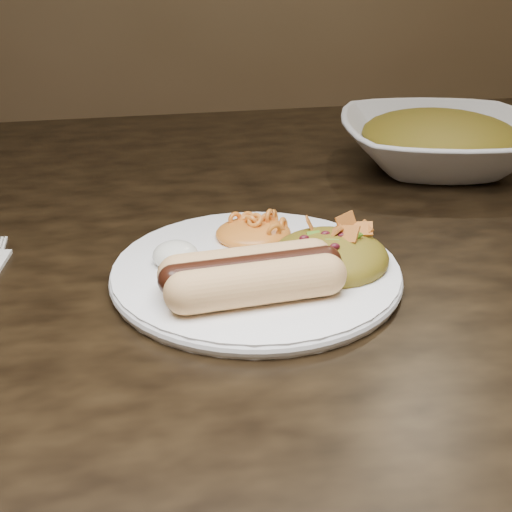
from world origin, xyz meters
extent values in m
cube|color=black|center=(0.00, 0.00, 0.73)|extent=(1.60, 0.90, 0.04)
cylinder|color=white|center=(0.07, -0.13, 0.76)|extent=(0.32, 0.32, 0.01)
cylinder|color=#FFA96F|center=(0.06, -0.20, 0.78)|extent=(0.12, 0.04, 0.03)
cylinder|color=#FFA96F|center=(0.06, -0.16, 0.78)|extent=(0.12, 0.04, 0.03)
cylinder|color=black|center=(0.06, -0.18, 0.78)|extent=(0.13, 0.04, 0.03)
ellipsoid|color=#DD8441|center=(0.08, -0.07, 0.78)|extent=(0.08, 0.07, 0.03)
ellipsoid|color=white|center=(0.00, -0.11, 0.78)|extent=(0.05, 0.05, 0.02)
ellipsoid|color=#A4571B|center=(0.13, -0.14, 0.78)|extent=(0.10, 0.10, 0.04)
imported|color=silver|center=(0.35, 0.13, 0.78)|extent=(0.29, 0.29, 0.06)
ellipsoid|color=#A4571B|center=(0.35, 0.13, 0.80)|extent=(0.21, 0.21, 0.05)
camera|label=1|loc=(-0.04, -0.68, 1.04)|focal=50.00mm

